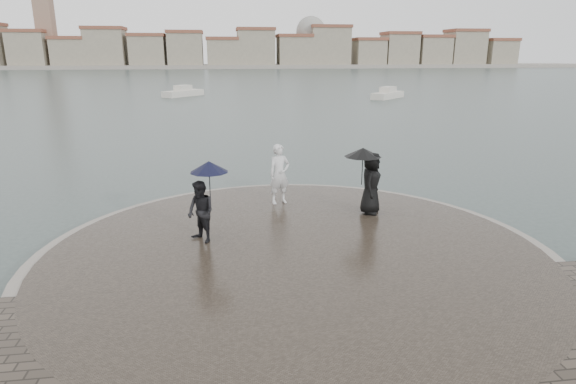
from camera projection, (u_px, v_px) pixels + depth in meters
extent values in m
plane|color=#2B3835|center=(327.00, 348.00, 8.35)|extent=(400.00, 400.00, 0.00)
cylinder|color=gray|center=(295.00, 258.00, 11.63)|extent=(12.50, 12.50, 0.32)
cylinder|color=#2D261E|center=(295.00, 257.00, 11.62)|extent=(11.90, 11.90, 0.36)
imported|color=silver|center=(279.00, 174.00, 14.97)|extent=(0.79, 0.63, 1.88)
imported|color=black|center=(201.00, 212.00, 11.91)|extent=(0.93, 0.96, 1.56)
cylinder|color=black|center=(210.00, 188.00, 11.88)|extent=(0.02, 0.02, 0.90)
cone|color=black|center=(209.00, 167.00, 11.73)|extent=(0.95, 0.95, 0.28)
imported|color=black|center=(371.00, 183.00, 14.03)|extent=(0.92, 1.06, 1.83)
cylinder|color=black|center=(362.00, 170.00, 13.99)|extent=(0.02, 0.02, 0.90)
cone|color=black|center=(363.00, 152.00, 13.84)|extent=(1.09, 1.09, 0.26)
cube|color=gray|center=(223.00, 66.00, 163.22)|extent=(260.00, 20.00, 1.20)
cube|color=gray|center=(30.00, 51.00, 150.96)|extent=(11.00, 10.00, 11.00)
cube|color=brown|center=(27.00, 31.00, 149.29)|extent=(11.60, 10.60, 1.00)
cube|color=gray|center=(71.00, 54.00, 152.85)|extent=(10.00, 10.00, 9.00)
cube|color=brown|center=(69.00, 38.00, 151.46)|extent=(10.60, 10.60, 1.00)
cube|color=gray|center=(106.00, 50.00, 153.90)|extent=(12.00, 10.00, 12.00)
cube|color=brown|center=(104.00, 28.00, 152.10)|extent=(12.60, 10.60, 1.00)
cube|color=gray|center=(148.00, 53.00, 155.92)|extent=(11.00, 10.00, 10.00)
cube|color=brown|center=(147.00, 35.00, 154.40)|extent=(11.60, 10.60, 1.00)
cube|color=gray|center=(186.00, 51.00, 157.39)|extent=(11.00, 10.00, 11.00)
cube|color=brown|center=(185.00, 32.00, 155.73)|extent=(11.60, 10.60, 1.00)
cube|color=gray|center=(223.00, 54.00, 159.28)|extent=(10.00, 10.00, 9.00)
cube|color=brown|center=(222.00, 39.00, 157.89)|extent=(10.60, 10.60, 1.00)
cube|color=gray|center=(256.00, 50.00, 160.34)|extent=(12.00, 10.00, 12.00)
cube|color=brown|center=(255.00, 29.00, 158.53)|extent=(12.60, 10.60, 1.00)
cube|color=gray|center=(294.00, 53.00, 162.36)|extent=(11.00, 10.00, 10.00)
cube|color=brown|center=(294.00, 36.00, 160.83)|extent=(11.60, 10.60, 1.00)
cube|color=gray|center=(329.00, 48.00, 163.55)|extent=(13.00, 10.00, 13.00)
cube|color=brown|center=(330.00, 27.00, 161.61)|extent=(13.60, 10.60, 1.00)
cube|color=gray|center=(369.00, 54.00, 165.99)|extent=(10.00, 10.00, 9.00)
cube|color=brown|center=(369.00, 39.00, 164.60)|extent=(10.60, 10.60, 1.00)
cube|color=gray|center=(399.00, 51.00, 167.18)|extent=(11.00, 10.00, 11.00)
cube|color=brown|center=(400.00, 33.00, 165.52)|extent=(11.60, 10.60, 1.00)
cube|color=gray|center=(432.00, 53.00, 168.93)|extent=(11.00, 10.00, 10.00)
cube|color=brown|center=(433.00, 36.00, 167.40)|extent=(11.60, 10.60, 1.00)
cube|color=gray|center=(464.00, 50.00, 170.26)|extent=(12.00, 10.00, 12.00)
cube|color=brown|center=(466.00, 31.00, 168.46)|extent=(12.60, 10.60, 1.00)
cube|color=gray|center=(498.00, 54.00, 172.42)|extent=(10.00, 10.00, 9.00)
cube|color=brown|center=(500.00, 40.00, 171.03)|extent=(10.60, 10.60, 1.00)
cube|color=#846654|center=(44.00, 16.00, 150.61)|extent=(5.00, 5.00, 32.00)
sphere|color=gray|center=(311.00, 31.00, 163.12)|extent=(10.00, 10.00, 10.00)
cube|color=beige|center=(183.00, 94.00, 56.87)|extent=(4.74, 5.26, 0.90)
cube|color=beige|center=(183.00, 89.00, 56.70)|extent=(2.20, 2.31, 0.90)
cube|color=beige|center=(388.00, 96.00, 54.32)|extent=(4.96, 5.07, 0.90)
cube|color=beige|center=(388.00, 91.00, 54.16)|extent=(2.25, 2.27, 0.90)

